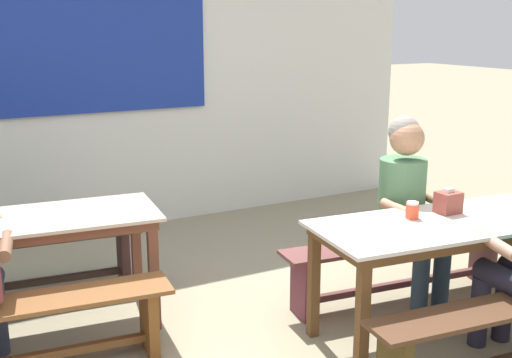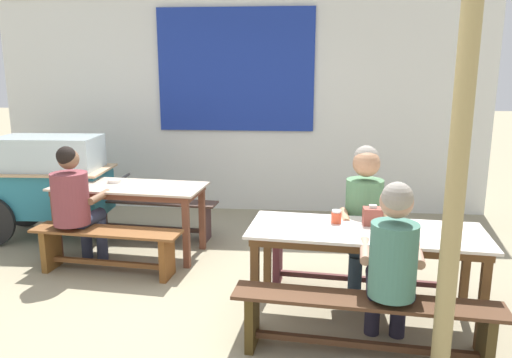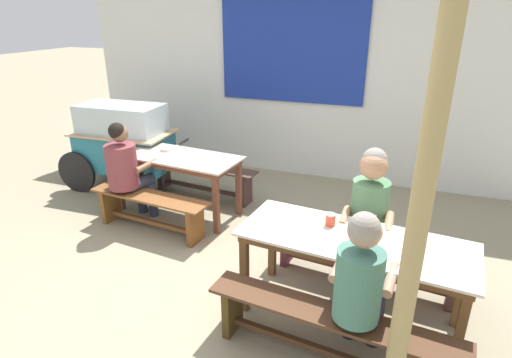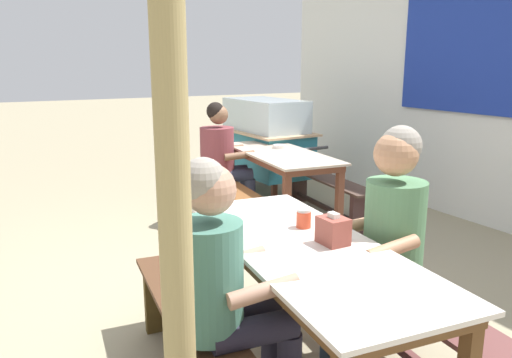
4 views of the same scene
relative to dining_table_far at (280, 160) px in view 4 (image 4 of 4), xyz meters
The scene contains 16 objects.
ground_plane 1.59m from the dining_table_far, 48.45° to the right, with size 40.00×40.00×0.00m, color gray.
backdrop_wall 2.25m from the dining_table_far, 62.08° to the left, with size 6.49×0.23×2.99m.
dining_table_far is the anchor object (origin of this frame).
dining_table_near 2.56m from the dining_table_far, 28.88° to the right, with size 1.80×0.86×0.74m.
bench_far_back 0.65m from the dining_table_far, 84.02° to the left, with size 1.55×0.43×0.43m.
bench_far_front 0.65m from the dining_table_far, 95.98° to the right, with size 1.45×0.46×0.43m.
bench_near_back 2.43m from the dining_table_far, 16.98° to the right, with size 1.74×0.45×0.43m.
bench_near_front 2.83m from the dining_table_far, 39.03° to the right, with size 1.78×0.46×0.43m.
food_cart 1.17m from the dining_table_far, 157.96° to the left, with size 1.67×0.79×1.17m.
person_left_back_turned 0.58m from the dining_table_far, 131.08° to the right, with size 0.50×0.55×1.21m.
person_near_front 2.90m from the dining_table_far, 36.12° to the right, with size 0.44×0.55×1.23m.
person_right_near_table 2.41m from the dining_table_far, 18.41° to the right, with size 0.42×0.54×1.28m.
tissue_box 2.56m from the dining_table_far, 25.78° to the right, with size 0.14×0.12×0.16m.
condiment_jar 2.31m from the dining_table_far, 28.38° to the right, with size 0.08×0.08×0.10m.
soup_bowl 0.25m from the dining_table_far, 149.98° to the left, with size 0.13×0.13×0.04m, color silver.
wooden_support_post 3.35m from the dining_table_far, 37.62° to the right, with size 0.11×0.11×2.49m, color tan.
Camera 4 is at (3.15, -1.45, 1.59)m, focal length 35.02 mm.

